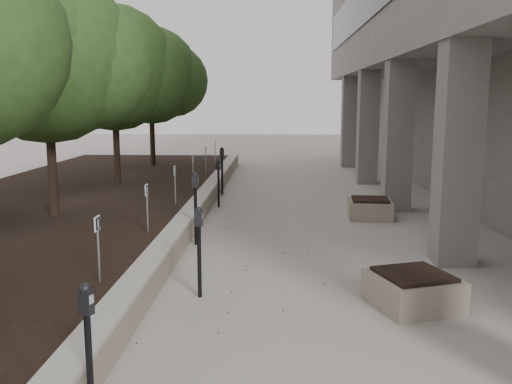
# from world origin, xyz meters

# --- Properties ---
(retaining_wall) EXTENTS (0.39, 26.00, 0.50)m
(retaining_wall) POSITION_xyz_m (-1.82, 9.00, 0.25)
(retaining_wall) COLOR gray
(retaining_wall) RESTS_ON ground
(planting_bed) EXTENTS (7.00, 26.00, 0.40)m
(planting_bed) POSITION_xyz_m (-5.50, 9.00, 0.20)
(planting_bed) COLOR black
(planting_bed) RESTS_ON ground
(crabapple_tree_3) EXTENTS (4.60, 4.00, 5.44)m
(crabapple_tree_3) POSITION_xyz_m (-4.80, 8.00, 3.12)
(crabapple_tree_3) COLOR #264A1C
(crabapple_tree_3) RESTS_ON planting_bed
(crabapple_tree_4) EXTENTS (4.60, 4.00, 5.44)m
(crabapple_tree_4) POSITION_xyz_m (-4.80, 13.00, 3.12)
(crabapple_tree_4) COLOR #264A1C
(crabapple_tree_4) RESTS_ON planting_bed
(crabapple_tree_5) EXTENTS (4.60, 4.00, 5.44)m
(crabapple_tree_5) POSITION_xyz_m (-4.80, 18.00, 3.12)
(crabapple_tree_5) COLOR #264A1C
(crabapple_tree_5) RESTS_ON planting_bed
(parking_sign_3) EXTENTS (0.04, 0.22, 0.96)m
(parking_sign_3) POSITION_xyz_m (-2.35, 3.50, 0.88)
(parking_sign_3) COLOR black
(parking_sign_3) RESTS_ON planting_bed
(parking_sign_4) EXTENTS (0.04, 0.22, 0.96)m
(parking_sign_4) POSITION_xyz_m (-2.35, 6.50, 0.88)
(parking_sign_4) COLOR black
(parking_sign_4) RESTS_ON planting_bed
(parking_sign_5) EXTENTS (0.04, 0.22, 0.96)m
(parking_sign_5) POSITION_xyz_m (-2.35, 9.50, 0.88)
(parking_sign_5) COLOR black
(parking_sign_5) RESTS_ON planting_bed
(parking_sign_6) EXTENTS (0.04, 0.22, 0.96)m
(parking_sign_6) POSITION_xyz_m (-2.35, 12.50, 0.88)
(parking_sign_6) COLOR black
(parking_sign_6) RESTS_ON planting_bed
(parking_sign_7) EXTENTS (0.04, 0.22, 0.96)m
(parking_sign_7) POSITION_xyz_m (-2.35, 15.50, 0.88)
(parking_sign_7) COLOR black
(parking_sign_7) RESTS_ON planting_bed
(parking_sign_8) EXTENTS (0.04, 0.22, 0.96)m
(parking_sign_8) POSITION_xyz_m (-2.35, 18.50, 0.88)
(parking_sign_8) COLOR black
(parking_sign_8) RESTS_ON planting_bed
(parking_meter_1) EXTENTS (0.16, 0.14, 1.39)m
(parking_meter_1) POSITION_xyz_m (-1.50, 0.57, 0.69)
(parking_meter_1) COLOR black
(parking_meter_1) RESTS_ON ground
(parking_meter_2) EXTENTS (0.14, 0.11, 1.40)m
(parking_meter_2) POSITION_xyz_m (-0.99, 4.02, 0.70)
(parking_meter_2) COLOR black
(parking_meter_2) RESTS_ON ground
(parking_meter_3) EXTENTS (0.17, 0.14, 1.52)m
(parking_meter_3) POSITION_xyz_m (-1.50, 7.11, 0.76)
(parking_meter_3) COLOR black
(parking_meter_3) RESTS_ON ground
(parking_meter_4) EXTENTS (0.15, 0.12, 1.33)m
(parking_meter_4) POSITION_xyz_m (-1.45, 11.22, 0.67)
(parking_meter_4) COLOR black
(parking_meter_4) RESTS_ON ground
(parking_meter_5) EXTENTS (0.15, 0.11, 1.51)m
(parking_meter_5) POSITION_xyz_m (-1.55, 13.26, 0.76)
(parking_meter_5) COLOR black
(parking_meter_5) RESTS_ON ground
(planter_front) EXTENTS (1.40, 1.40, 0.52)m
(planter_front) POSITION_xyz_m (2.15, 3.74, 0.26)
(planter_front) COLOR gray
(planter_front) RESTS_ON ground
(planter_back) EXTENTS (1.16, 1.16, 0.50)m
(planter_back) POSITION_xyz_m (2.54, 9.93, 0.25)
(planter_back) COLOR gray
(planter_back) RESTS_ON ground
(berry_scatter) EXTENTS (3.30, 14.10, 0.02)m
(berry_scatter) POSITION_xyz_m (-0.10, 5.00, 0.01)
(berry_scatter) COLOR maroon
(berry_scatter) RESTS_ON ground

